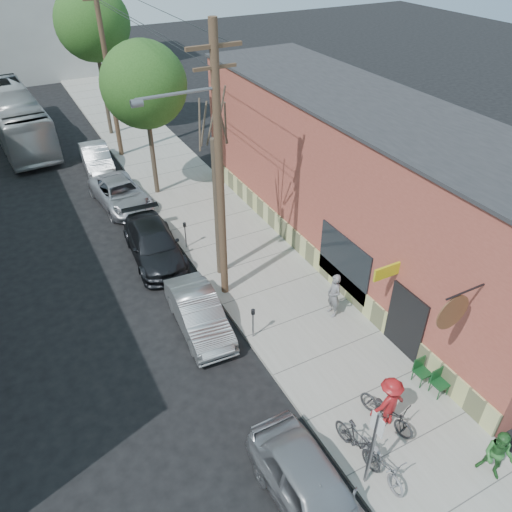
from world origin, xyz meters
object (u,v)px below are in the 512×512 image
utility_pole_near (218,170)px  car_0 (314,492)px  tree_leafy_far (92,23)px  parking_meter_near (253,319)px  parking_meter_far (185,231)px  patron_green (498,456)px  tree_bare (217,211)px  patio_chair_b (440,384)px  parked_bike_a (358,442)px  car_2 (154,244)px  sign_post (373,443)px  patio_chair_a (422,372)px  car_4 (97,158)px  tree_leafy_mid (144,85)px  bus (16,117)px  patron_grey (334,295)px  car_1 (199,313)px  parked_bike_b (382,462)px  cyclist (389,402)px  car_3 (121,194)px

utility_pole_near → car_0: 10.20m
tree_leafy_far → car_0: tree_leafy_far is taller
parking_meter_near → parking_meter_far: same height
patron_green → tree_bare: bearing=168.7°
parking_meter_near → utility_pole_near: size_ratio=0.12×
patio_chair_b → parked_bike_a: parked_bike_a is taller
parked_bike_a → car_2: bearing=92.7°
sign_post → patio_chair_a: 4.33m
car_4 → tree_leafy_far: bearing=70.9°
parking_meter_far → car_0: bearing=-96.8°
tree_bare → tree_leafy_mid: tree_leafy_mid is taller
sign_post → tree_bare: (0.45, 10.28, 1.25)m
utility_pole_near → tree_leafy_far: size_ratio=1.10×
parking_meter_near → car_0: (-1.51, -6.13, -0.21)m
sign_post → car_4: (-1.62, 23.02, -1.14)m
car_0 → car_2: bearing=89.4°
sign_post → car_0: bearing=176.4°
car_4 → car_0: bearing=-86.4°
patron_green → bus: bus is taller
patron_grey → parked_bike_a: 5.86m
tree_leafy_far → car_1: bearing=-95.6°
parking_meter_far → tree_leafy_far: bearing=87.9°
patio_chair_a → parked_bike_b: (-3.18, -1.88, 0.04)m
tree_leafy_mid → parked_bike_a: size_ratio=4.31×
patio_chair_b → car_2: size_ratio=0.18×
patio_chair_a → patio_chair_b: 0.63m
patio_chair_b → cyclist: bearing=179.3°
utility_pole_near → patio_chair_a: 9.36m
bus → car_2: bearing=-82.1°
utility_pole_near → tree_leafy_mid: bearing=87.5°
car_0 → parking_meter_far: bearing=82.8°
patio_chair_a → car_1: size_ratio=0.21×
patron_grey → patio_chair_b: bearing=14.3°
car_4 → cyclist: bearing=-77.8°
car_4 → bus: (-3.44, 6.64, 0.92)m
utility_pole_near → car_2: (-1.59, 3.71, -4.69)m
car_0 → car_4: 22.92m
parking_meter_far → car_3: 5.56m
parked_bike_a → car_0: car_0 is taller
car_3 → sign_post: bearing=-90.2°
patio_chair_a → bus: size_ratio=0.08×
tree_bare → parked_bike_b: (0.06, -10.27, -2.45)m
utility_pole_near → patron_green: 11.76m
patron_grey → cyclist: (-1.40, -4.70, 0.00)m
tree_bare → car_4: size_ratio=1.40×
parking_meter_near → tree_leafy_mid: (0.55, 12.15, 4.80)m
patio_chair_b → car_3: size_ratio=0.19×
tree_leafy_far → tree_leafy_mid: bearing=-90.0°
parking_meter_near → tree_bare: (0.55, 4.04, 2.10)m
car_1 → bus: bus is taller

